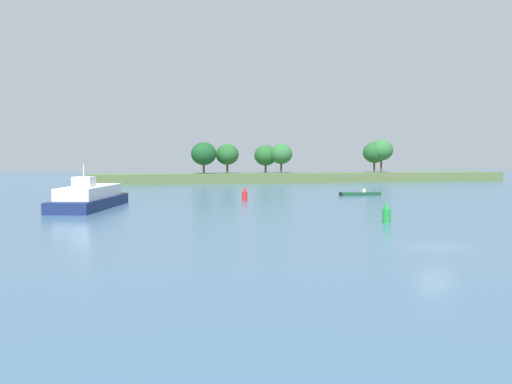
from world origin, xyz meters
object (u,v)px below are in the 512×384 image
fishing_skiff (360,194)px  channel_buoy_green (387,214)px  channel_buoy_red (245,195)px  white_riverboat (90,198)px

fishing_skiff → channel_buoy_green: size_ratio=3.32×
channel_buoy_red → channel_buoy_green: size_ratio=1.00×
fishing_skiff → white_riverboat: bearing=-159.8°
white_riverboat → channel_buoy_green: 34.05m
white_riverboat → channel_buoy_red: bearing=20.3°
fishing_skiff → channel_buoy_green: (-13.01, -36.66, 0.54)m
channel_buoy_red → channel_buoy_green: (6.12, -29.70, 0.00)m
fishing_skiff → channel_buoy_red: size_ratio=3.32×
white_riverboat → fishing_skiff: size_ratio=2.93×
fishing_skiff → channel_buoy_red: bearing=-160.0°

